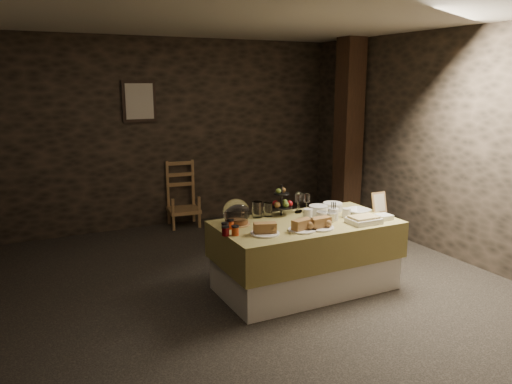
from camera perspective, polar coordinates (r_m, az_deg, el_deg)
name	(u,v)px	position (r m, az deg, el deg)	size (l,w,h in m)	color
ground_plane	(224,289)	(5.06, -3.73, -10.97)	(5.50, 5.00, 0.01)	black
room_shell	(221,132)	(4.66, -4.00, 6.91)	(5.52, 5.02, 2.60)	black
buffet_table	(306,250)	(4.94, 5.69, -6.65)	(1.74, 0.93, 0.69)	silver
chair	(182,197)	(7.15, -8.46, -0.59)	(0.47, 0.45, 0.71)	#936139
timber_column	(348,133)	(7.22, 10.52, 6.68)	(0.30, 0.30, 2.60)	black
framed_picture	(139,101)	(6.94, -13.21, 10.06)	(0.45, 0.04, 0.55)	black
plate_stack_a	(318,210)	(5.08, 7.13, -2.10)	(0.19, 0.19, 0.10)	silver
plate_stack_b	(333,207)	(5.28, 8.75, -1.67)	(0.20, 0.20, 0.09)	silver
cutlery_holder	(333,214)	(4.91, 8.81, -2.53)	(0.10, 0.10, 0.12)	silver
cup_a	(322,216)	(4.88, 7.54, -2.75)	(0.12, 0.12, 0.09)	silver
cup_b	(331,217)	(4.87, 8.59, -2.85)	(0.10, 0.10, 0.09)	silver
mug_c	(308,214)	(4.96, 5.96, -2.47)	(0.09, 0.09, 0.10)	silver
mug_d	(346,213)	(5.05, 10.30, -2.35)	(0.08, 0.08, 0.09)	silver
bowl	(358,212)	(5.16, 11.54, -2.25)	(0.24, 0.24, 0.06)	silver
cake_dome	(236,214)	(4.70, -2.27, -2.52)	(0.26, 0.26, 0.26)	#936139
fruit_stand	(282,203)	(5.03, 3.01, -1.27)	(0.22, 0.22, 0.31)	black
bread_platter_left	(265,230)	(4.43, 1.03, -4.35)	(0.26, 0.26, 0.11)	silver
bread_platter_center	(302,226)	(4.55, 5.32, -3.93)	(0.26, 0.26, 0.11)	silver
bread_platter_right	(320,224)	(4.64, 7.33, -3.67)	(0.26, 0.26, 0.11)	silver
jam_jars	(229,229)	(4.47, -3.10, -4.23)	(0.18, 0.26, 0.07)	#65090E
tart_dish	(364,220)	(4.88, 12.22, -3.13)	(0.30, 0.22, 0.07)	silver
square_dish	(384,217)	(5.07, 14.39, -2.76)	(0.14, 0.14, 0.04)	silver
menu_frame	(379,203)	(5.35, 13.89, -1.18)	(0.17, 0.02, 0.22)	#936139
storage_jar_a	(257,210)	(4.95, 0.13, -2.01)	(0.10, 0.10, 0.16)	white
storage_jar_b	(268,210)	(5.00, 1.36, -2.01)	(0.09, 0.09, 0.14)	white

